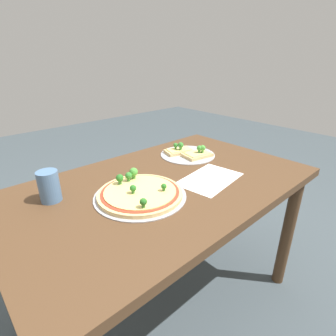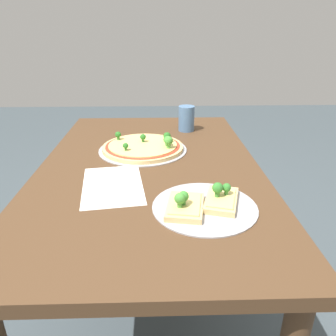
% 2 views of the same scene
% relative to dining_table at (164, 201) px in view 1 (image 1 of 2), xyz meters
% --- Properties ---
extents(ground_plane, '(8.00, 8.00, 0.00)m').
position_rel_dining_table_xyz_m(ground_plane, '(0.00, 0.00, -0.61)').
color(ground_plane, '#3D474C').
extents(dining_table, '(1.28, 0.78, 0.71)m').
position_rel_dining_table_xyz_m(dining_table, '(0.00, 0.00, 0.00)').
color(dining_table, '#4C331E').
rests_on(dining_table, ground_plane).
extents(pizza_tray_whole, '(0.35, 0.35, 0.07)m').
position_rel_dining_table_xyz_m(pizza_tray_whole, '(0.14, 0.03, 0.11)').
color(pizza_tray_whole, '#A3A3A8').
rests_on(pizza_tray_whole, dining_table).
extents(pizza_tray_slice, '(0.29, 0.29, 0.07)m').
position_rel_dining_table_xyz_m(pizza_tray_slice, '(-0.31, -0.15, 0.11)').
color(pizza_tray_slice, '#A3A3A8').
rests_on(pizza_tray_slice, dining_table).
extents(drinking_cup, '(0.07, 0.07, 0.12)m').
position_rel_dining_table_xyz_m(drinking_cup, '(0.40, -0.17, 0.15)').
color(drinking_cup, '#4C7099').
rests_on(drinking_cup, dining_table).
extents(paper_menu, '(0.31, 0.22, 0.00)m').
position_rel_dining_table_xyz_m(paper_menu, '(-0.17, 0.11, 0.09)').
color(paper_menu, white).
rests_on(paper_menu, dining_table).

